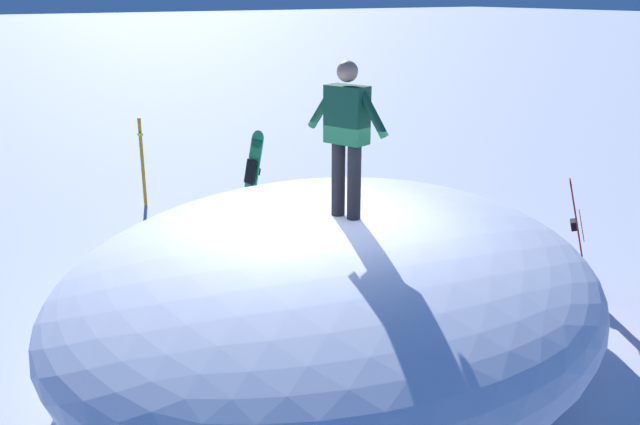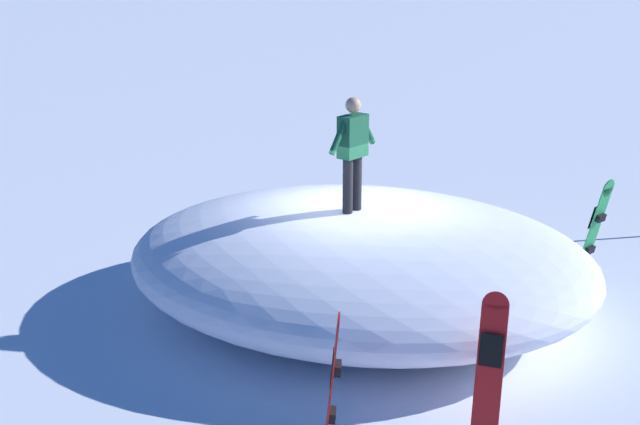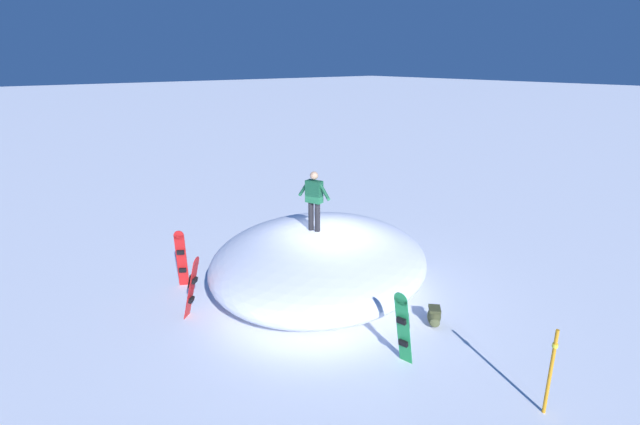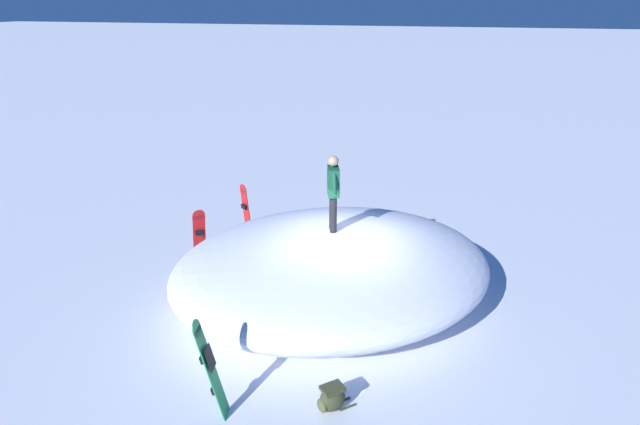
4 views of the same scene
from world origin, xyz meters
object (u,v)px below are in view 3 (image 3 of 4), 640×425
trail_marker_pole (551,370)px  snowboarder_standing (314,198)px  snowboard_primary_upright (181,258)px  backpack_near (434,316)px  snowboard_tertiary_upright (192,286)px  snowboard_secondary_upright (403,327)px

trail_marker_pole → snowboarder_standing: bearing=-179.6°
snowboard_primary_upright → backpack_near: bearing=33.9°
snowboarder_standing → snowboard_tertiary_upright: 3.71m
snowboard_secondary_upright → trail_marker_pole: (2.45, 0.95, -0.01)m
snowboard_tertiary_upright → snowboarder_standing: bearing=83.1°
snowboarder_standing → snowboard_primary_upright: (-2.09, -2.83, -1.61)m
snowboard_tertiary_upright → trail_marker_pole: size_ratio=0.96×
snowboarder_standing → backpack_near: size_ratio=2.62×
snowboard_primary_upright → snowboard_tertiary_upright: 1.76m
backpack_near → snowboard_primary_upright: bearing=-146.1°
snowboarder_standing → snowboard_tertiary_upright: snowboarder_standing is taller
snowboarder_standing → snowboard_secondary_upright: size_ratio=0.94×
snowboard_secondary_upright → backpack_near: snowboard_secondary_upright is taller
snowboard_tertiary_upright → backpack_near: (3.78, 4.14, -0.58)m
snowboarder_standing → snowboard_primary_upright: bearing=-126.5°
snowboard_secondary_upright → backpack_near: (-0.56, 1.74, -0.64)m
snowboard_tertiary_upright → backpack_near: bearing=47.6°
snowboarder_standing → trail_marker_pole: 6.59m
snowboard_primary_upright → snowboard_tertiary_upright: size_ratio=1.03×
snowboard_tertiary_upright → backpack_near: 5.63m
backpack_near → snowboarder_standing: bearing=-166.1°
snowboard_primary_upright → snowboard_secondary_upright: size_ratio=0.96×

